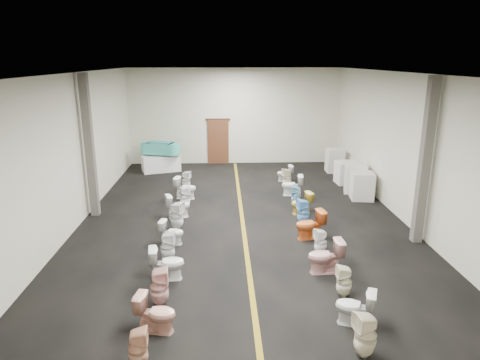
% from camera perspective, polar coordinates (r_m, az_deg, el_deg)
% --- Properties ---
extents(floor, '(16.00, 16.00, 0.00)m').
position_cam_1_polar(floor, '(13.23, 0.38, -5.82)').
color(floor, black).
rests_on(floor, ground).
extents(ceiling, '(16.00, 16.00, 0.00)m').
position_cam_1_polar(ceiling, '(12.30, 0.42, 14.04)').
color(ceiling, black).
rests_on(ceiling, ground).
extents(wall_back, '(10.00, 0.00, 10.00)m').
position_cam_1_polar(wall_back, '(20.46, -0.70, 8.45)').
color(wall_back, beige).
rests_on(wall_back, ground).
extents(wall_front, '(10.00, 0.00, 10.00)m').
position_cam_1_polar(wall_front, '(5.07, 4.95, -15.64)').
color(wall_front, beige).
rests_on(wall_front, ground).
extents(wall_left, '(0.00, 16.00, 16.00)m').
position_cam_1_polar(wall_left, '(13.31, -21.68, 3.29)').
color(wall_left, beige).
rests_on(wall_left, ground).
extents(wall_right, '(0.00, 16.00, 16.00)m').
position_cam_1_polar(wall_right, '(13.75, 21.73, 3.66)').
color(wall_right, beige).
rests_on(wall_right, ground).
extents(aisle_stripe, '(0.12, 15.60, 0.01)m').
position_cam_1_polar(aisle_stripe, '(13.23, 0.38, -5.81)').
color(aisle_stripe, olive).
rests_on(aisle_stripe, floor).
extents(back_door, '(1.00, 0.10, 2.10)m').
position_cam_1_polar(back_door, '(20.58, -2.92, 5.10)').
color(back_door, '#562D19').
rests_on(back_door, floor).
extents(door_frame, '(1.15, 0.08, 0.10)m').
position_cam_1_polar(door_frame, '(20.42, -2.96, 8.05)').
color(door_frame, '#331C11').
rests_on(door_frame, back_door).
extents(column_left, '(0.25, 0.25, 4.50)m').
position_cam_1_polar(column_left, '(14.16, -19.44, 4.21)').
color(column_left, '#59544C').
rests_on(column_left, floor).
extents(column_right, '(0.25, 0.25, 4.50)m').
position_cam_1_polar(column_right, '(12.32, 23.43, 2.16)').
color(column_right, '#59544C').
rests_on(column_right, floor).
extents(display_table, '(1.81, 1.29, 0.73)m').
position_cam_1_polar(display_table, '(19.56, -10.47, 2.22)').
color(display_table, white).
rests_on(display_table, floor).
extents(bathtub, '(1.80, 1.02, 0.55)m').
position_cam_1_polar(bathtub, '(19.40, -10.58, 4.24)').
color(bathtub, '#40BAA9').
rests_on(bathtub, display_table).
extents(appliance_crate_a, '(0.85, 0.85, 0.98)m').
position_cam_1_polar(appliance_crate_a, '(15.96, 15.96, -0.76)').
color(appliance_crate_a, silver).
rests_on(appliance_crate_a, floor).
extents(appliance_crate_b, '(0.96, 0.96, 1.08)m').
position_cam_1_polar(appliance_crate_b, '(16.70, 15.11, 0.21)').
color(appliance_crate_b, silver).
rests_on(appliance_crate_b, floor).
extents(appliance_crate_c, '(0.84, 0.84, 0.90)m').
position_cam_1_polar(appliance_crate_c, '(17.83, 13.98, 0.96)').
color(appliance_crate_c, silver).
rests_on(appliance_crate_c, floor).
extents(appliance_crate_d, '(0.73, 0.73, 1.04)m').
position_cam_1_polar(appliance_crate_d, '(19.53, 12.52, 2.55)').
color(appliance_crate_d, silver).
rests_on(appliance_crate_d, floor).
extents(toilet_left_1, '(0.36, 0.35, 0.71)m').
position_cam_1_polar(toilet_left_1, '(7.65, -13.44, -21.02)').
color(toilet_left_1, tan).
rests_on(toilet_left_1, floor).
extents(toilet_left_2, '(0.81, 0.55, 0.76)m').
position_cam_1_polar(toilet_left_2, '(8.39, -11.14, -17.03)').
color(toilet_left_2, tan).
rests_on(toilet_left_2, floor).
extents(toilet_left_3, '(0.43, 0.42, 0.83)m').
position_cam_1_polar(toilet_left_3, '(9.12, -10.71, -13.83)').
color(toilet_left_3, '#E3A8A2').
rests_on(toilet_left_3, floor).
extents(toilet_left_4, '(0.84, 0.55, 0.80)m').
position_cam_1_polar(toilet_left_4, '(10.07, -9.73, -10.88)').
color(toilet_left_4, white).
rests_on(toilet_left_4, floor).
extents(toilet_left_5, '(0.37, 0.36, 0.78)m').
position_cam_1_polar(toilet_left_5, '(10.91, -9.63, -8.76)').
color(toilet_left_5, white).
rests_on(toilet_left_5, floor).
extents(toilet_left_6, '(0.72, 0.51, 0.67)m').
position_cam_1_polar(toilet_left_6, '(11.88, -9.09, -6.90)').
color(toilet_left_6, white).
rests_on(toilet_left_6, floor).
extents(toilet_left_7, '(0.52, 0.51, 0.85)m').
position_cam_1_polar(toilet_left_7, '(12.77, -8.43, -4.78)').
color(toilet_left_7, white).
rests_on(toilet_left_7, floor).
extents(toilet_left_8, '(0.86, 0.66, 0.78)m').
position_cam_1_polar(toilet_left_8, '(13.75, -8.26, -3.42)').
color(toilet_left_8, white).
rests_on(toilet_left_8, floor).
extents(toilet_left_9, '(0.35, 0.34, 0.75)m').
position_cam_1_polar(toilet_left_9, '(14.60, -7.34, -2.28)').
color(toilet_left_9, white).
rests_on(toilet_left_9, floor).
extents(toilet_left_10, '(0.86, 0.60, 0.79)m').
position_cam_1_polar(toilet_left_10, '(15.56, -7.29, -1.05)').
color(toilet_left_10, white).
rests_on(toilet_left_10, floor).
extents(toilet_left_11, '(0.42, 0.41, 0.73)m').
position_cam_1_polar(toilet_left_11, '(16.64, -7.21, -0.04)').
color(toilet_left_11, white).
rests_on(toilet_left_11, floor).
extents(toilet_right_0, '(0.45, 0.44, 0.83)m').
position_cam_1_polar(toilet_right_0, '(7.94, 16.38, -19.22)').
color(toilet_right_0, beige).
rests_on(toilet_right_0, floor).
extents(toilet_right_1, '(0.83, 0.66, 0.75)m').
position_cam_1_polar(toilet_right_1, '(8.69, 15.09, -16.06)').
color(toilet_right_1, silver).
rests_on(toilet_right_1, floor).
extents(toilet_right_2, '(0.33, 0.32, 0.71)m').
position_cam_1_polar(toilet_right_2, '(9.55, 13.71, -12.98)').
color(toilet_right_2, '#EEE7C6').
rests_on(toilet_right_2, floor).
extents(toilet_right_3, '(0.83, 0.49, 0.84)m').
position_cam_1_polar(toilet_right_3, '(10.39, 11.32, -9.96)').
color(toilet_right_3, '#D09793').
rests_on(toilet_right_3, floor).
extents(toilet_right_4, '(0.39, 0.38, 0.70)m').
position_cam_1_polar(toilet_right_4, '(11.31, 10.69, -8.11)').
color(toilet_right_4, white).
rests_on(toilet_right_4, floor).
extents(toilet_right_5, '(0.89, 0.61, 0.83)m').
position_cam_1_polar(toilet_right_5, '(12.19, 9.33, -5.91)').
color(toilet_right_5, orange).
rests_on(toilet_right_5, floor).
extents(toilet_right_6, '(0.44, 0.44, 0.82)m').
position_cam_1_polar(toilet_right_6, '(13.14, 8.44, -4.24)').
color(toilet_right_6, '#6FB4ED').
rests_on(toilet_right_6, floor).
extents(toilet_right_7, '(0.78, 0.58, 0.71)m').
position_cam_1_polar(toilet_right_7, '(14.10, 8.20, -3.07)').
color(toilet_right_7, gold).
rests_on(toilet_right_7, floor).
extents(toilet_right_8, '(0.35, 0.34, 0.69)m').
position_cam_1_polar(toilet_right_8, '(14.91, 7.43, -2.03)').
color(toilet_right_8, '#7ABDDB').
rests_on(toilet_right_8, floor).
extents(toilet_right_9, '(0.83, 0.54, 0.79)m').
position_cam_1_polar(toilet_right_9, '(15.88, 6.97, -0.70)').
color(toilet_right_9, white).
rests_on(toilet_right_9, floor).
extents(toilet_right_10, '(0.44, 0.43, 0.75)m').
position_cam_1_polar(toilet_right_10, '(16.91, 6.27, 0.29)').
color(toilet_right_10, '#F6E9C6').
rests_on(toilet_right_10, floor).
extents(toilet_right_11, '(0.69, 0.46, 0.66)m').
position_cam_1_polar(toilet_right_11, '(17.77, 6.00, 0.91)').
color(toilet_right_11, white).
rests_on(toilet_right_11, floor).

